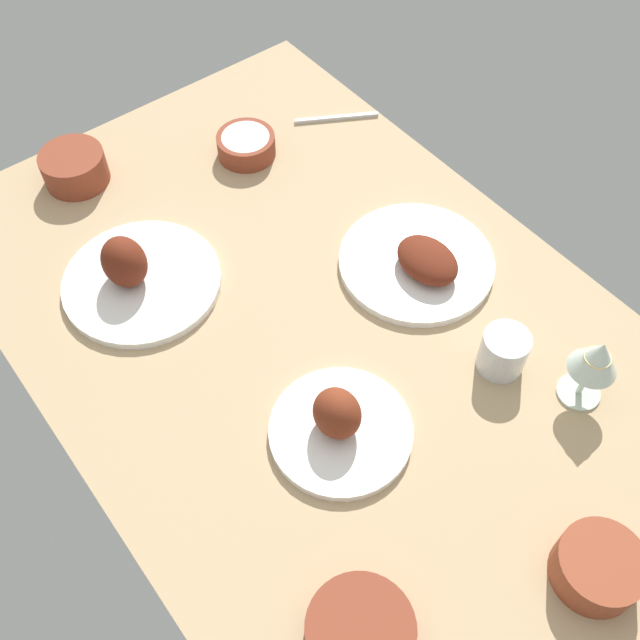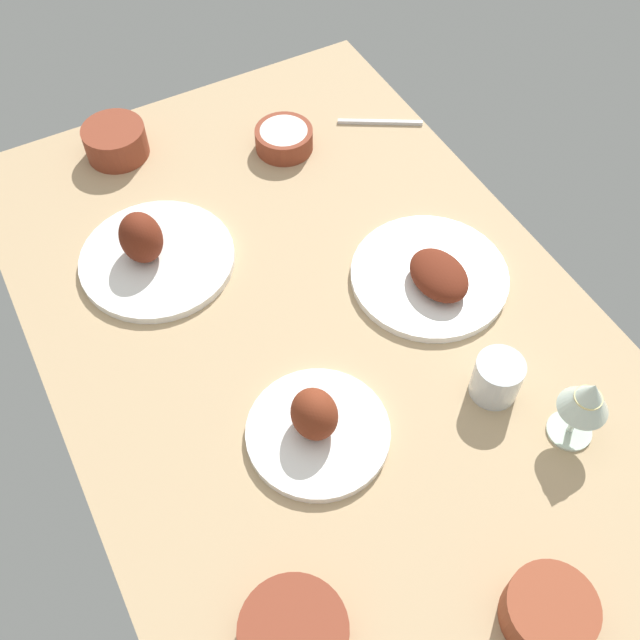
{
  "view_description": "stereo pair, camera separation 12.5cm",
  "coord_description": "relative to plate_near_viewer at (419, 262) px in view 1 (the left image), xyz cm",
  "views": [
    {
      "loc": [
        57.54,
        -45.29,
        108.02
      ],
      "look_at": [
        0.0,
        0.0,
        6.0
      ],
      "focal_mm": 41.74,
      "sensor_mm": 36.0,
      "label": 1
    },
    {
      "loc": [
        64.42,
        -34.81,
        108.02
      ],
      "look_at": [
        0.0,
        0.0,
        6.0
      ],
      "focal_mm": 41.74,
      "sensor_mm": 36.0,
      "label": 2
    }
  ],
  "objects": [
    {
      "name": "dining_table",
      "position": [
        -0.77,
        -22.15,
        -3.75
      ],
      "size": [
        140.0,
        90.0,
        4.0
      ],
      "primitive_type": "cube",
      "color": "tan",
      "rests_on": "ground"
    },
    {
      "name": "bowl_pasta",
      "position": [
        55.39,
        -18.57,
        1.52
      ],
      "size": [
        12.07,
        12.07,
        6.05
      ],
      "color": "brown",
      "rests_on": "dining_table"
    },
    {
      "name": "bowl_soup",
      "position": [
        41.73,
        -49.0,
        0.75
      ],
      "size": [
        14.44,
        14.44,
        4.54
      ],
      "color": "brown",
      "rests_on": "dining_table"
    },
    {
      "name": "water_tumbler",
      "position": [
        23.49,
        -3.63,
        2.08
      ],
      "size": [
        7.74,
        7.74,
        7.66
      ],
      "primitive_type": "cylinder",
      "color": "silver",
      "rests_on": "dining_table"
    },
    {
      "name": "bowl_onions",
      "position": [
        -58.75,
        -37.79,
        1.74
      ],
      "size": [
        12.6,
        12.6,
        6.48
      ],
      "color": "brown",
      "rests_on": "dining_table"
    },
    {
      "name": "bowl_cream",
      "position": [
        -44.18,
        -7.05,
        0.75
      ],
      "size": [
        11.82,
        11.82,
        4.56
      ],
      "color": "brown",
      "rests_on": "dining_table"
    },
    {
      "name": "plate_far_side",
      "position": [
        -28.08,
        -41.8,
        0.8
      ],
      "size": [
        28.1,
        28.1,
        10.85
      ],
      "color": "white",
      "rests_on": "dining_table"
    },
    {
      "name": "plate_center_main",
      "position": [
        16.85,
        -32.26,
        0.81
      ],
      "size": [
        22.38,
        22.38,
        9.83
      ],
      "color": "white",
      "rests_on": "dining_table"
    },
    {
      "name": "fork_loose",
      "position": [
        -41.26,
        14.23,
        -1.35
      ],
      "size": [
        9.81,
        16.01,
        0.8
      ],
      "primitive_type": "cube",
      "rotation": [
        0.0,
        0.0,
        1.04
      ],
      "color": "silver",
      "rests_on": "dining_table"
    },
    {
      "name": "wine_glass",
      "position": [
        35.15,
        2.43,
        8.17
      ],
      "size": [
        7.6,
        7.6,
        14.0
      ],
      "color": "silver",
      "rests_on": "dining_table"
    },
    {
      "name": "plate_near_viewer",
      "position": [
        0.0,
        0.0,
        0.0
      ],
      "size": [
        28.16,
        28.16,
        6.4
      ],
      "color": "white",
      "rests_on": "dining_table"
    }
  ]
}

